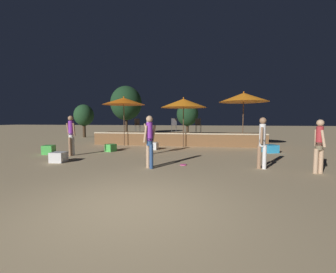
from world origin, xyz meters
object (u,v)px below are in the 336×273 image
Objects in this scene: person_2 at (319,145)px; bistro_chair_0 at (174,124)px; cube_seat_1 at (111,148)px; bistro_chair_1 at (137,124)px; background_tree_2 at (84,115)px; patio_umbrella_1 at (124,101)px; bistro_chair_2 at (198,124)px; person_1 at (149,134)px; patio_umbrella_0 at (183,103)px; patio_umbrella_2 at (244,97)px; frisbee_disc at (183,165)px; cube_seat_2 at (270,149)px; cube_seat_0 at (59,157)px; person_4 at (262,141)px; person_3 at (71,134)px; background_tree_0 at (126,103)px; background_tree_1 at (187,114)px; person_0 at (150,140)px; cube_seat_4 at (49,150)px; cube_seat_3 at (153,146)px.

bistro_chair_0 reaches higher than person_2.
bistro_chair_1 is (0.09, 4.29, 1.18)m from cube_seat_1.
patio_umbrella_1 is at bearing -43.38° from background_tree_2.
patio_umbrella_1 is 1.88× the size of person_2.
bistro_chair_0 is 1.00× the size of bistro_chair_2.
patio_umbrella_0 is at bearing 3.78° from person_1.
patio_umbrella_2 reaches higher than frisbee_disc.
person_1 is 7.47× the size of frisbee_disc.
patio_umbrella_2 is at bearing 167.35° from bistro_chair_2.
cube_seat_2 is at bearing -27.10° from background_tree_2.
cube_seat_0 is at bearing -126.67° from patio_umbrella_0.
person_2 is 1.84× the size of bistro_chair_2.
patio_umbrella_0 is 1.73× the size of person_4.
bistro_chair_2 reaches higher than cube_seat_0.
patio_umbrella_1 reaches higher than person_3.
person_3 reaches higher than bistro_chair_0.
background_tree_1 is (7.46, -2.39, -1.39)m from background_tree_0.
cube_seat_2 is 0.42× the size of person_0.
person_0 is 3.77m from person_4.
cube_seat_4 is 10.66m from background_tree_2.
bistro_chair_0 is at bearing 56.51° from cube_seat_1.
cube_seat_4 reaches higher than frisbee_disc.
person_0 is (3.76, -0.45, 0.78)m from cube_seat_0.
frisbee_disc is 0.08× the size of background_tree_2.
cube_seat_0 is at bearing -123.23° from cube_seat_3.
bistro_chair_0 and bistro_chair_1 have the same top height.
cube_seat_4 is (-2.52, -1.40, 0.02)m from cube_seat_1.
bistro_chair_1 is (-1.93, 3.20, 1.17)m from cube_seat_3.
bistro_chair_0 is (5.24, 5.50, 1.16)m from cube_seat_4.
frisbee_disc is at bearing 96.83° from bistro_chair_2.
person_1 is at bearing -35.98° from person_2.
person_2 is (1.29, -6.31, -2.06)m from patio_umbrella_2.
cube_seat_2 is 6.04m from cube_seat_3.
background_tree_0 is 7.96m from background_tree_1.
bistro_chair_1 is at bearing 65.35° from cube_seat_4.
bistro_chair_1 is at bearing -54.83° from person_2.
person_0 is at bearing -51.85° from background_tree_2.
cube_seat_2 is at bearing -65.37° from background_tree_1.
patio_umbrella_1 is at bearing 128.40° from frisbee_disc.
patio_umbrella_1 is 9.13m from person_4.
patio_umbrella_2 reaches higher than person_2.
background_tree_1 is at bearing 125.37° from person_4.
person_1 reaches higher than person_2.
patio_umbrella_2 reaches higher than person_3.
person_1 is at bearing -143.23° from patio_umbrella_2.
background_tree_0 is at bearing 83.30° from bistro_chair_1.
person_0 is at bearing -67.43° from background_tree_0.
bistro_chair_2 is 8.39m from background_tree_1.
background_tree_1 is (2.84, 7.91, 0.83)m from bistro_chair_1.
background_tree_0 is at bearing 109.69° from patio_umbrella_1.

